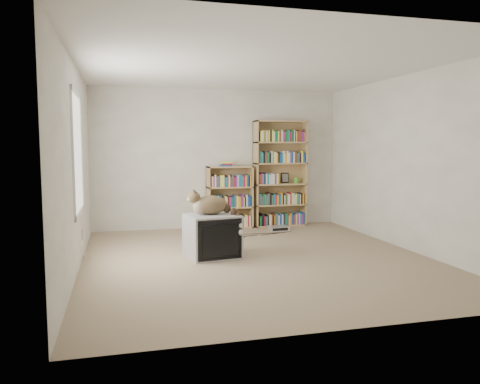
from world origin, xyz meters
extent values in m
cube|color=tan|center=(0.00, 0.00, 0.00)|extent=(4.50, 5.00, 0.01)
cube|color=white|center=(0.00, 2.50, 1.25)|extent=(4.50, 0.02, 2.50)
cube|color=white|center=(0.00, -2.50, 1.25)|extent=(4.50, 0.02, 2.50)
cube|color=white|center=(-2.25, 0.00, 1.25)|extent=(0.02, 5.00, 2.50)
cube|color=white|center=(2.25, 0.00, 1.25)|extent=(0.02, 5.00, 2.50)
cube|color=white|center=(0.00, 0.00, 2.50)|extent=(4.50, 5.00, 0.02)
cube|color=white|center=(-2.24, 0.20, 1.40)|extent=(0.02, 1.22, 1.52)
cube|color=#A3A3A6|center=(-0.56, 0.23, 0.29)|extent=(0.75, 0.69, 0.57)
cube|color=black|center=(-0.52, -0.04, 0.29)|extent=(0.60, 0.13, 0.53)
cube|color=black|center=(-0.51, -0.06, 0.28)|extent=(0.48, 0.09, 0.40)
cube|color=black|center=(-0.58, 0.36, 0.28)|extent=(0.44, 0.39, 0.34)
ellipsoid|color=#372516|center=(-0.57, 0.29, 0.70)|extent=(0.48, 0.33, 0.26)
ellipsoid|color=#372516|center=(-0.45, 0.30, 0.69)|extent=(0.22, 0.24, 0.19)
ellipsoid|color=tan|center=(-0.72, 0.26, 0.69)|extent=(0.19, 0.19, 0.21)
ellipsoid|color=#372516|center=(-0.79, 0.27, 0.81)|extent=(0.17, 0.17, 0.16)
sphere|color=beige|center=(-0.86, 0.27, 0.79)|extent=(0.07, 0.07, 0.06)
cone|color=black|center=(-0.79, 0.24, 0.88)|extent=(0.06, 0.08, 0.08)
cone|color=black|center=(-0.79, 0.33, 0.88)|extent=(0.06, 0.08, 0.08)
cube|color=#AB8055|center=(0.66, 2.34, 0.97)|extent=(0.02, 0.30, 1.94)
cube|color=#AB8055|center=(1.61, 2.34, 0.97)|extent=(0.02, 0.30, 1.94)
cube|color=#AB8055|center=(1.13, 2.48, 0.97)|extent=(0.97, 0.03, 1.94)
cube|color=#AB8055|center=(1.13, 2.34, 1.93)|extent=(0.97, 0.30, 0.02)
cube|color=#AB8055|center=(1.13, 2.34, 0.01)|extent=(0.97, 0.30, 0.03)
cube|color=#AB8055|center=(1.13, 2.34, 0.40)|extent=(0.97, 0.30, 0.03)
cube|color=#AB8055|center=(1.13, 2.34, 0.78)|extent=(0.97, 0.30, 0.02)
cube|color=#AB8055|center=(1.13, 2.34, 1.16)|extent=(0.97, 0.30, 0.02)
cube|color=#AB8055|center=(1.13, 2.34, 1.55)|extent=(0.97, 0.30, 0.02)
cube|color=#AB1626|center=(1.13, 2.34, 0.12)|extent=(0.89, 0.24, 0.19)
cube|color=#164194|center=(1.13, 2.34, 0.50)|extent=(0.89, 0.24, 0.19)
cube|color=#136E35|center=(1.13, 2.34, 0.89)|extent=(0.89, 0.24, 0.19)
cube|color=beige|center=(1.13, 2.34, 1.27)|extent=(0.89, 0.24, 0.19)
cube|color=black|center=(1.13, 2.34, 1.65)|extent=(0.89, 0.24, 0.19)
cube|color=#AB8055|center=(-0.22, 2.34, 0.56)|extent=(0.03, 0.30, 1.12)
cube|color=#AB8055|center=(0.57, 2.34, 0.56)|extent=(0.02, 0.30, 1.12)
cube|color=#AB8055|center=(0.17, 2.48, 0.56)|extent=(0.82, 0.03, 1.12)
cube|color=#AB8055|center=(0.17, 2.34, 1.11)|extent=(0.82, 0.30, 0.02)
cube|color=#AB8055|center=(0.17, 2.34, 0.01)|extent=(0.82, 0.30, 0.03)
cube|color=#AB8055|center=(0.17, 2.34, 0.38)|extent=(0.82, 0.30, 0.03)
cube|color=#AB8055|center=(0.17, 2.34, 0.74)|extent=(0.82, 0.30, 0.02)
cube|color=#AB1626|center=(0.17, 2.34, 0.12)|extent=(0.74, 0.24, 0.19)
cube|color=#164194|center=(0.17, 2.34, 0.49)|extent=(0.74, 0.24, 0.19)
cube|color=#136E35|center=(0.17, 2.34, 0.85)|extent=(0.74, 0.24, 0.19)
cube|color=#AB1626|center=(0.12, 2.32, 1.16)|extent=(0.19, 0.25, 0.08)
cylinder|color=green|center=(1.45, 2.34, 0.84)|extent=(0.09, 0.09, 0.10)
cube|color=black|center=(1.26, 2.44, 0.89)|extent=(0.14, 0.05, 0.19)
cube|color=silver|center=(0.95, 1.88, 0.04)|extent=(0.35, 0.26, 0.08)
cube|color=silver|center=(-2.24, 0.58, 0.32)|extent=(0.01, 0.08, 0.13)
camera|label=1|loc=(-1.74, -5.84, 1.50)|focal=35.00mm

